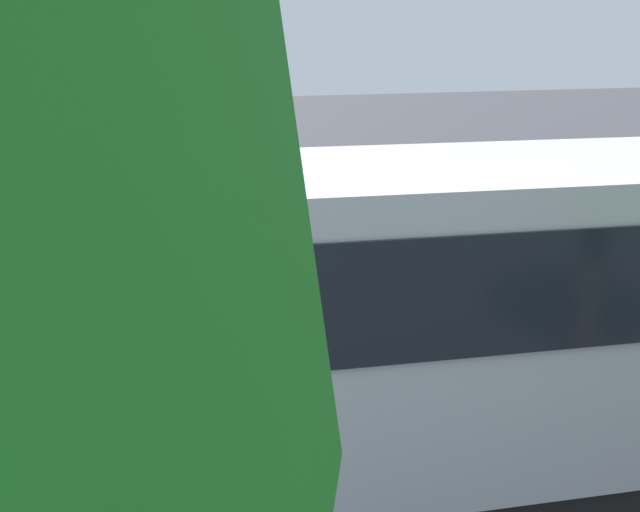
% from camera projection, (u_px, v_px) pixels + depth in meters
% --- Properties ---
extents(ground_plane, '(80.00, 80.00, 0.00)m').
position_uv_depth(ground_plane, '(398.00, 302.00, 13.37)').
color(ground_plane, '#38383D').
extents(tour_bus, '(9.65, 3.20, 3.25)m').
position_uv_depth(tour_bus, '(521.00, 322.00, 7.87)').
color(tour_bus, silver).
rests_on(tour_bus, ground_plane).
extents(spectator_far_left, '(0.58, 0.36, 1.76)m').
position_uv_depth(spectator_far_left, '(539.00, 271.00, 11.51)').
color(spectator_far_left, black).
rests_on(spectator_far_left, ground_plane).
extents(spectator_left, '(0.57, 0.38, 1.78)m').
position_uv_depth(spectator_left, '(469.00, 283.00, 10.96)').
color(spectator_left, black).
rests_on(spectator_left, ground_plane).
extents(spectator_centre, '(0.58, 0.37, 1.65)m').
position_uv_depth(spectator_centre, '(373.00, 300.00, 10.54)').
color(spectator_centre, black).
rests_on(spectator_centre, ground_plane).
extents(spectator_right, '(0.58, 0.37, 1.67)m').
position_uv_depth(spectator_right, '(284.00, 310.00, 10.12)').
color(spectator_right, black).
rests_on(spectator_right, ground_plane).
extents(parked_motorcycle_silver, '(2.05, 0.58, 0.99)m').
position_uv_depth(parked_motorcycle_silver, '(456.00, 340.00, 10.49)').
color(parked_motorcycle_silver, black).
rests_on(parked_motorcycle_silver, ground_plane).
extents(stunt_motorcycle, '(1.96, 0.93, 1.23)m').
position_uv_depth(stunt_motorcycle, '(159.00, 261.00, 13.53)').
color(stunt_motorcycle, black).
rests_on(stunt_motorcycle, ground_plane).
extents(traffic_cone, '(0.34, 0.34, 0.63)m').
position_uv_depth(traffic_cone, '(280.00, 287.00, 13.19)').
color(traffic_cone, orange).
rests_on(traffic_cone, ground_plane).
extents(bay_line_a, '(0.19, 3.68, 0.01)m').
position_uv_depth(bay_line_a, '(452.00, 272.00, 15.02)').
color(bay_line_a, white).
rests_on(bay_line_a, ground_plane).
extents(bay_line_b, '(0.20, 4.47, 0.01)m').
position_uv_depth(bay_line_b, '(320.00, 284.00, 14.31)').
color(bay_line_b, white).
rests_on(bay_line_b, ground_plane).
extents(bay_line_c, '(0.19, 3.93, 0.01)m').
position_uv_depth(bay_line_c, '(174.00, 297.00, 13.60)').
color(bay_line_c, white).
rests_on(bay_line_c, ground_plane).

